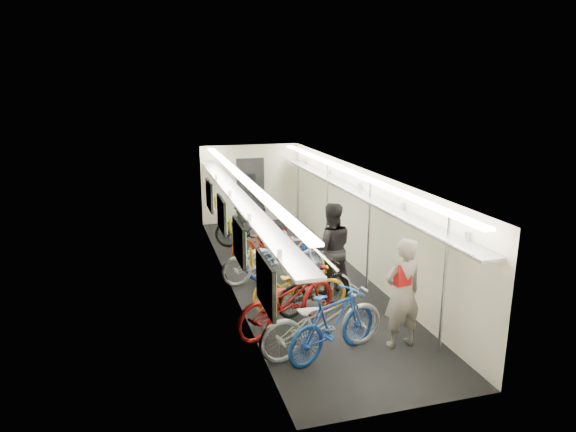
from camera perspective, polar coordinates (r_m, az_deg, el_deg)
train_car_shell at (r=11.63m, az=-1.73°, el=1.87°), size 10.00×10.00×10.00m
bicycle_0 at (r=8.31m, az=3.82°, el=-11.49°), size 2.25×1.07×1.14m
bicycle_1 at (r=8.24m, az=5.07°, el=-11.87°), size 1.90×1.20×1.11m
bicycle_2 at (r=9.02m, az=-0.10°, el=-9.28°), size 2.27×1.59×1.13m
bicycle_3 at (r=9.74m, az=3.08°, el=-7.77°), size 1.78×1.00×1.03m
bicycle_4 at (r=9.83m, az=1.31°, el=-7.80°), size 1.87×0.89×0.94m
bicycle_5 at (r=11.20m, az=-0.05°, el=-4.38°), size 1.99×1.01×1.15m
bicycle_6 at (r=11.13m, az=-2.48°, el=-4.83°), size 2.02×0.82×1.04m
bicycle_7 at (r=11.33m, az=-0.38°, el=-4.32°), size 1.85×0.64×1.09m
bicycle_8 at (r=12.47m, az=-2.35°, el=-2.97°), size 1.80×0.80×0.92m
bicycle_9 at (r=13.42m, az=-4.33°, el=-1.31°), size 1.91×1.11×1.11m
passenger_near at (r=8.57m, az=12.60°, el=-8.36°), size 0.73×0.52×1.86m
passenger_mid at (r=10.45m, az=4.75°, el=-3.65°), size 1.04×0.87×1.91m
backpack at (r=8.38m, az=12.64°, el=-6.30°), size 0.28×0.19×0.38m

